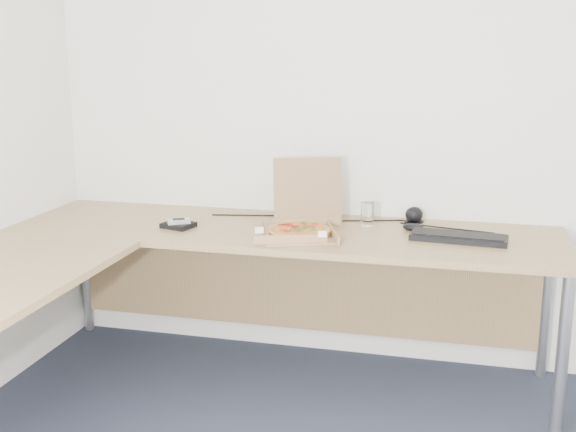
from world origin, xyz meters
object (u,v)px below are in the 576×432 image
(drinking_glass, at_px, (367,214))
(wallet, at_px, (178,225))
(desk, at_px, (182,256))
(pizza_box, at_px, (300,227))
(keyboard, at_px, (459,238))

(drinking_glass, bearing_deg, wallet, -163.49)
(desk, relative_size, pizza_box, 6.86)
(desk, xyz_separation_m, wallet, (-0.15, 0.33, 0.04))
(pizza_box, bearing_deg, wallet, 160.29)
(desk, xyz_separation_m, keyboard, (1.10, 0.41, 0.04))
(drinking_glass, relative_size, keyboard, 0.27)
(desk, distance_m, keyboard, 1.18)
(pizza_box, distance_m, wallet, 0.57)
(keyboard, relative_size, wallet, 3.03)
(desk, distance_m, drinking_glass, 0.90)
(drinking_glass, height_order, keyboard, drinking_glass)
(keyboard, bearing_deg, desk, -154.55)
(desk, bearing_deg, keyboard, 20.23)
(drinking_glass, xyz_separation_m, wallet, (-0.84, -0.25, -0.04))
(pizza_box, xyz_separation_m, wallet, (-0.57, -0.00, -0.03))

